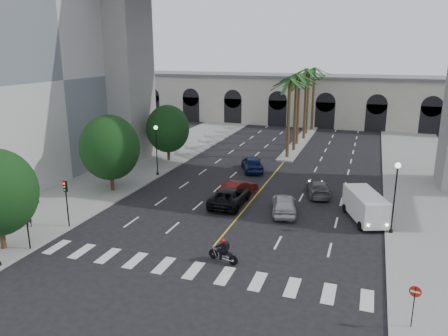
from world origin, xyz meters
TOP-DOWN VIEW (x-y plane):
  - ground at (0.00, 0.00)m, footprint 140.00×140.00m
  - sidewalk_left at (-15.00, 15.00)m, footprint 8.00×100.00m
  - sidewalk_right at (15.00, 15.00)m, footprint 8.00×100.00m
  - median at (0.00, 38.00)m, footprint 2.00×24.00m
  - pier_building at (0.00, 55.00)m, footprint 71.00×10.50m
  - palm_a at (0.00, 28.00)m, footprint 3.20×3.20m
  - palm_b at (0.10, 32.00)m, footprint 3.20×3.20m
  - palm_c at (-0.20, 36.00)m, footprint 3.20×3.20m
  - palm_d at (0.15, 40.00)m, footprint 3.20×3.20m
  - palm_e at (-0.10, 44.00)m, footprint 3.20×3.20m
  - palm_f at (0.20, 48.00)m, footprint 3.20×3.20m
  - street_tree_mid at (-13.00, 10.00)m, footprint 5.44×5.44m
  - street_tree_far at (-13.00, 22.00)m, footprint 5.04×5.04m
  - lamp_post_left_far at (-11.40, 16.00)m, footprint 0.40×0.40m
  - lamp_post_right at (11.40, 8.00)m, footprint 0.40×0.40m
  - traffic_signal_near at (-11.30, -2.50)m, footprint 0.25×0.18m
  - traffic_signal_far at (-11.30, 1.50)m, footprint 0.25×0.18m
  - motorcycle_rider at (1.39, 0.13)m, footprint 2.11×0.78m
  - car_a at (3.27, 9.63)m, footprint 2.94×5.05m
  - car_b at (-1.50, 12.51)m, footprint 2.91×4.68m
  - car_c at (-1.50, 10.09)m, footprint 2.62×5.59m
  - car_d at (5.33, 15.11)m, footprint 2.91×4.96m
  - car_e at (-2.51, 21.10)m, footprint 3.78×5.35m
  - cargo_van at (9.52, 10.07)m, footprint 3.70×5.58m
  - pedestrian_a at (-14.05, 0.49)m, footprint 0.61×0.45m
  - pedestrian_b at (-17.26, 4.85)m, footprint 1.10×1.00m
  - do_not_enter_sign at (12.02, -3.43)m, footprint 0.56×0.13m

SIDE VIEW (x-z plane):
  - ground at x=0.00m, z-range 0.00..0.00m
  - sidewalk_left at x=-15.00m, z-range 0.00..0.15m
  - sidewalk_right at x=15.00m, z-range 0.00..0.15m
  - median at x=0.00m, z-range 0.00..0.20m
  - car_d at x=5.33m, z-range 0.00..1.35m
  - motorcycle_rider at x=1.39m, z-range -0.07..1.49m
  - car_b at x=-1.50m, z-range 0.00..1.46m
  - car_c at x=-1.50m, z-range 0.00..1.55m
  - car_a at x=3.27m, z-range 0.00..1.61m
  - car_e at x=-2.51m, z-range 0.00..1.69m
  - pedestrian_a at x=-14.05m, z-range 0.15..1.72m
  - pedestrian_b at x=-17.26m, z-range 0.15..1.99m
  - cargo_van at x=9.52m, z-range 0.13..2.36m
  - do_not_enter_sign at x=12.02m, z-range 0.52..2.82m
  - traffic_signal_near at x=-11.30m, z-range 0.69..4.34m
  - traffic_signal_far at x=-11.30m, z-range 0.69..4.34m
  - lamp_post_left_far at x=-11.40m, z-range 0.55..5.90m
  - lamp_post_right at x=11.40m, z-range 0.55..5.90m
  - street_tree_far at x=-13.00m, z-range 0.56..7.24m
  - street_tree_mid at x=-13.00m, z-range 0.61..7.81m
  - pier_building at x=0.00m, z-range 0.02..8.52m
  - palm_c at x=-0.20m, z-range 3.86..13.96m
  - palm_a at x=0.00m, z-range 3.95..14.25m
  - palm_e at x=-0.10m, z-range 3.99..14.39m
  - palm_b at x=0.10m, z-range 4.07..14.67m
  - palm_f at x=0.20m, z-range 4.11..14.81m
  - palm_d at x=0.15m, z-range 4.20..15.10m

